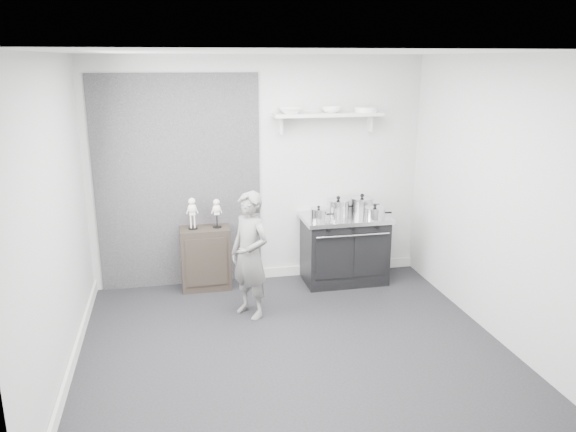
# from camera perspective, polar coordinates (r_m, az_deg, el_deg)

# --- Properties ---
(ground) EXTENTS (4.00, 4.00, 0.00)m
(ground) POSITION_cam_1_polar(r_m,az_deg,el_deg) (5.51, 0.35, -13.06)
(ground) COLOR black
(ground) RESTS_ON ground
(room_shell) EXTENTS (4.02, 3.62, 2.71)m
(room_shell) POSITION_cam_1_polar(r_m,az_deg,el_deg) (5.06, -0.97, 4.17)
(room_shell) COLOR beige
(room_shell) RESTS_ON ground
(wall_shelf) EXTENTS (1.30, 0.26, 0.24)m
(wall_shelf) POSITION_cam_1_polar(r_m,az_deg,el_deg) (6.68, 4.06, 10.15)
(wall_shelf) COLOR silver
(wall_shelf) RESTS_ON room_shell
(stove) EXTENTS (1.03, 0.65, 0.83)m
(stove) POSITION_cam_1_polar(r_m,az_deg,el_deg) (6.88, 5.73, -3.30)
(stove) COLOR black
(stove) RESTS_ON ground
(side_cabinet) EXTENTS (0.57, 0.33, 0.74)m
(side_cabinet) POSITION_cam_1_polar(r_m,az_deg,el_deg) (6.73, -8.37, -4.26)
(side_cabinet) COLOR black
(side_cabinet) RESTS_ON ground
(child) EXTENTS (0.55, 0.59, 1.35)m
(child) POSITION_cam_1_polar(r_m,az_deg,el_deg) (5.87, -3.89, -3.99)
(child) COLOR slate
(child) RESTS_ON ground
(pot_front_left) EXTENTS (0.28, 0.20, 0.18)m
(pot_front_left) POSITION_cam_1_polar(r_m,az_deg,el_deg) (6.55, 3.13, 0.20)
(pot_front_left) COLOR silver
(pot_front_left) RESTS_ON stove
(pot_back_left) EXTENTS (0.36, 0.27, 0.22)m
(pot_back_left) POSITION_cam_1_polar(r_m,az_deg,el_deg) (6.86, 5.12, 0.98)
(pot_back_left) COLOR silver
(pot_back_left) RESTS_ON stove
(pot_back_right) EXTENTS (0.37, 0.28, 0.23)m
(pot_back_right) POSITION_cam_1_polar(r_m,az_deg,el_deg) (6.94, 7.52, 1.15)
(pot_back_right) COLOR silver
(pot_back_right) RESTS_ON stove
(pot_front_right) EXTENTS (0.34, 0.25, 0.18)m
(pot_front_right) POSITION_cam_1_polar(r_m,az_deg,el_deg) (6.68, 8.81, 0.34)
(pot_front_right) COLOR silver
(pot_front_right) RESTS_ON stove
(skeleton_full) EXTENTS (0.12, 0.08, 0.43)m
(skeleton_full) POSITION_cam_1_polar(r_m,az_deg,el_deg) (6.55, -9.71, 0.49)
(skeleton_full) COLOR silver
(skeleton_full) RESTS_ON side_cabinet
(skeleton_torso) EXTENTS (0.11, 0.07, 0.39)m
(skeleton_torso) POSITION_cam_1_polar(r_m,az_deg,el_deg) (6.57, -7.26, 0.49)
(skeleton_torso) COLOR silver
(skeleton_torso) RESTS_ON side_cabinet
(bowl_large) EXTENTS (0.27, 0.27, 0.07)m
(bowl_large) POSITION_cam_1_polar(r_m,az_deg,el_deg) (6.56, 0.24, 10.66)
(bowl_large) COLOR white
(bowl_large) RESTS_ON wall_shelf
(bowl_small) EXTENTS (0.22, 0.22, 0.07)m
(bowl_small) POSITION_cam_1_polar(r_m,az_deg,el_deg) (6.68, 4.43, 10.72)
(bowl_small) COLOR white
(bowl_small) RESTS_ON wall_shelf
(plate_stack) EXTENTS (0.27, 0.27, 0.06)m
(plate_stack) POSITION_cam_1_polar(r_m,az_deg,el_deg) (6.81, 7.91, 10.67)
(plate_stack) COLOR white
(plate_stack) RESTS_ON wall_shelf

